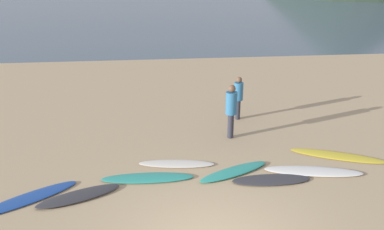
{
  "coord_description": "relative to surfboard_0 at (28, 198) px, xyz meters",
  "views": [
    {
      "loc": [
        -1.13,
        -6.69,
        5.57
      ],
      "look_at": [
        0.18,
        5.85,
        0.6
      ],
      "focal_mm": 39.3,
      "sensor_mm": 36.0,
      "label": 1
    }
  ],
  "objects": [
    {
      "name": "surfboard_0",
      "position": [
        0.0,
        0.0,
        0.0
      ],
      "size": [
        2.33,
        1.81,
        0.07
      ],
      "primitive_type": "ellipsoid",
      "rotation": [
        0.0,
        0.0,
        0.59
      ],
      "color": "#1E479E",
      "rests_on": "ground"
    },
    {
      "name": "surfboard_4",
      "position": [
        5.15,
        0.76,
        0.01
      ],
      "size": [
        2.14,
        1.33,
        0.09
      ],
      "primitive_type": "ellipsoid",
      "rotation": [
        0.0,
        0.0,
        0.43
      ],
      "color": "teal",
      "rests_on": "ground"
    },
    {
      "name": "surfboard_2",
      "position": [
        2.85,
        0.67,
        0.01
      ],
      "size": [
        2.42,
        0.62,
        0.08
      ],
      "primitive_type": "ellipsoid",
      "rotation": [
        0.0,
        0.0,
        -0.03
      ],
      "color": "teal",
      "rests_on": "ground"
    },
    {
      "name": "ground_plane",
      "position": [
        4.14,
        7.73,
        -0.13
      ],
      "size": [
        120.0,
        120.0,
        0.2
      ],
      "primitive_type": "cube",
      "color": "tan",
      "rests_on": "ground"
    },
    {
      "name": "surfboard_6",
      "position": [
        7.28,
        0.56,
        0.01
      ],
      "size": [
        2.67,
        1.06,
        0.08
      ],
      "primitive_type": "ellipsoid",
      "rotation": [
        0.0,
        0.0,
        -0.2
      ],
      "color": "white",
      "rests_on": "ground"
    },
    {
      "name": "surfboard_3",
      "position": [
        3.65,
        1.38,
        -0.0
      ],
      "size": [
        2.15,
        0.73,
        0.06
      ],
      "primitive_type": "ellipsoid",
      "rotation": [
        0.0,
        0.0,
        -0.12
      ],
      "color": "silver",
      "rests_on": "ground"
    },
    {
      "name": "surfboard_1",
      "position": [
        1.19,
        -0.04,
        0.01
      ],
      "size": [
        2.09,
        1.31,
        0.1
      ],
      "primitive_type": "ellipsoid",
      "rotation": [
        0.0,
        0.0,
        0.41
      ],
      "color": "#333338",
      "rests_on": "ground"
    },
    {
      "name": "surfboard_5",
      "position": [
        6.03,
        0.25,
        0.0
      ],
      "size": [
        2.05,
        0.62,
        0.07
      ],
      "primitive_type": "ellipsoid",
      "rotation": [
        0.0,
        0.0,
        -0.02
      ],
      "color": "#333338",
      "rests_on": "ground"
    },
    {
      "name": "person_1",
      "position": [
        5.48,
        3.02,
        1.0
      ],
      "size": [
        0.35,
        0.35,
        1.75
      ],
      "rotation": [
        0.0,
        0.0,
        6.28
      ],
      "color": "#2D2D38",
      "rests_on": "ground"
    },
    {
      "name": "person_0",
      "position": [
        6.03,
        4.55,
        0.88
      ],
      "size": [
        0.31,
        0.31,
        1.54
      ],
      "rotation": [
        0.0,
        0.0,
        2.27
      ],
      "color": "#2D2D38",
      "rests_on": "ground"
    },
    {
      "name": "surfboard_7",
      "position": [
        8.32,
        1.38,
        -0.0
      ],
      "size": [
        2.66,
        1.57,
        0.06
      ],
      "primitive_type": "ellipsoid",
      "rotation": [
        0.0,
        0.0,
        -0.42
      ],
      "color": "yellow",
      "rests_on": "ground"
    }
  ]
}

